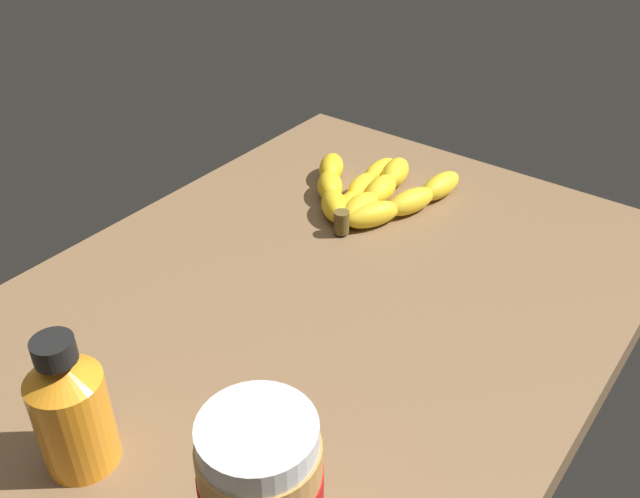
{
  "coord_description": "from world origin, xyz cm",
  "views": [
    {
      "loc": [
        -48.03,
        -37.26,
        48.61
      ],
      "look_at": [
        3.18,
        1.06,
        5.01
      ],
      "focal_mm": 38.87,
      "sensor_mm": 36.0,
      "label": 1
    }
  ],
  "objects": [
    {
      "name": "ground_plane",
      "position": [
        0.0,
        0.0,
        -2.4
      ],
      "size": [
        85.77,
        61.46,
        4.79
      ],
      "primitive_type": "cube",
      "color": "brown"
    },
    {
      "name": "banana_bunch",
      "position": [
        22.53,
        6.82,
        1.65
      ],
      "size": [
        21.41,
        20.43,
        3.49
      ],
      "color": "yellow",
      "rests_on": "ground_plane"
    },
    {
      "name": "peanut_butter_jar",
      "position": [
        -26.03,
        -15.65,
        6.78
      ],
      "size": [
        8.8,
        8.8,
        13.92
      ],
      "color": "#BF8442",
      "rests_on": "ground_plane"
    },
    {
      "name": "honey_bottle",
      "position": [
        -28.77,
        2.57,
        6.05
      ],
      "size": [
        6.26,
        6.26,
        13.44
      ],
      "color": "orange",
      "rests_on": "ground_plane"
    }
  ]
}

